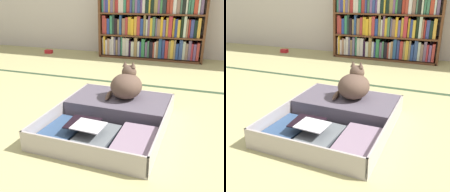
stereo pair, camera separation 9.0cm
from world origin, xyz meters
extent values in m
plane|color=tan|center=(0.00, 0.00, 0.00)|extent=(10.00, 10.00, 0.00)
cube|color=#324A2F|center=(0.00, 1.10, 0.00)|extent=(4.80, 0.05, 0.00)
cube|color=brown|center=(-0.73, 2.23, 0.44)|extent=(0.03, 0.30, 0.88)
cube|color=brown|center=(0.60, 2.23, 0.44)|extent=(0.03, 0.30, 0.88)
cube|color=brown|center=(-0.07, 2.23, 0.01)|extent=(1.33, 0.30, 0.02)
cube|color=brown|center=(-0.07, 2.23, 0.30)|extent=(1.30, 0.30, 0.02)
cube|color=silver|center=(-0.69, 2.24, 0.15)|extent=(0.02, 0.25, 0.23)
cube|color=gold|center=(-0.67, 2.22, 0.16)|extent=(0.02, 0.25, 0.25)
cube|color=silver|center=(-0.64, 2.23, 0.13)|extent=(0.03, 0.25, 0.20)
cube|color=#9E725C|center=(-0.61, 2.23, 0.14)|extent=(0.03, 0.25, 0.22)
cube|color=silver|center=(-0.59, 2.23, 0.14)|extent=(0.02, 0.25, 0.21)
cube|color=silver|center=(-0.55, 2.22, 0.16)|extent=(0.03, 0.25, 0.24)
cube|color=slate|center=(-0.52, 2.23, 0.15)|extent=(0.02, 0.25, 0.24)
cube|color=#927755|center=(-0.50, 2.23, 0.14)|extent=(0.03, 0.25, 0.21)
cube|color=slate|center=(-0.46, 2.23, 0.15)|extent=(0.03, 0.25, 0.24)
cube|color=#3C8565|center=(-0.43, 2.24, 0.16)|extent=(0.02, 0.25, 0.25)
cube|color=beige|center=(-0.40, 2.24, 0.15)|extent=(0.04, 0.25, 0.24)
cube|color=silver|center=(-0.35, 2.23, 0.15)|extent=(0.04, 0.25, 0.23)
cube|color=#28142F|center=(-0.31, 2.23, 0.13)|extent=(0.03, 0.25, 0.20)
cube|color=silver|center=(-0.28, 2.22, 0.13)|extent=(0.04, 0.25, 0.19)
cube|color=#997A4A|center=(-0.24, 2.22, 0.16)|extent=(0.04, 0.25, 0.25)
cube|color=silver|center=(-0.20, 2.23, 0.13)|extent=(0.03, 0.25, 0.20)
cube|color=#353D8E|center=(-0.17, 2.23, 0.13)|extent=(0.02, 0.25, 0.19)
cube|color=#33864F|center=(-0.14, 2.23, 0.15)|extent=(0.04, 0.25, 0.23)
cube|color=slate|center=(-0.10, 2.24, 0.13)|extent=(0.03, 0.25, 0.20)
cube|color=#3F7454|center=(-0.07, 2.22, 0.14)|extent=(0.02, 0.25, 0.21)
cube|color=black|center=(-0.03, 2.23, 0.13)|extent=(0.04, 0.25, 0.20)
cube|color=#AE433A|center=(0.00, 2.24, 0.13)|extent=(0.02, 0.25, 0.20)
cube|color=beige|center=(0.02, 2.23, 0.14)|extent=(0.02, 0.25, 0.21)
cube|color=#9D764F|center=(0.05, 2.23, 0.14)|extent=(0.03, 0.25, 0.22)
cube|color=#2A5289|center=(0.08, 2.23, 0.16)|extent=(0.04, 0.25, 0.25)
cube|color=navy|center=(0.13, 2.23, 0.15)|extent=(0.03, 0.25, 0.24)
cube|color=#BB3936|center=(0.17, 2.23, 0.15)|extent=(0.04, 0.25, 0.23)
cube|color=#958252|center=(0.20, 2.24, 0.15)|extent=(0.02, 0.25, 0.23)
cube|color=gold|center=(0.23, 2.24, 0.15)|extent=(0.04, 0.25, 0.24)
cube|color=#927C5E|center=(0.27, 2.22, 0.16)|extent=(0.02, 0.25, 0.24)
cube|color=#294590|center=(0.30, 2.22, 0.13)|extent=(0.03, 0.25, 0.20)
cube|color=#395392|center=(0.34, 2.23, 0.16)|extent=(0.04, 0.25, 0.24)
cube|color=silver|center=(0.38, 2.24, 0.15)|extent=(0.03, 0.25, 0.23)
cube|color=#8C7060|center=(0.41, 2.23, 0.14)|extent=(0.03, 0.25, 0.21)
cube|color=slate|center=(0.45, 2.24, 0.16)|extent=(0.03, 0.25, 0.24)
cube|color=#AB2C39|center=(0.48, 2.23, 0.14)|extent=(0.02, 0.25, 0.21)
cube|color=#7E5A93|center=(0.51, 2.23, 0.13)|extent=(0.03, 0.25, 0.20)
cube|color=#BB3F3A|center=(0.55, 2.23, 0.14)|extent=(0.03, 0.25, 0.22)
cube|color=brown|center=(-0.07, 2.23, 0.58)|extent=(1.30, 0.30, 0.02)
cube|color=#BA3D3B|center=(-0.68, 2.24, 0.43)|extent=(0.04, 0.25, 0.24)
cube|color=#B23829|center=(-0.64, 2.23, 0.41)|extent=(0.02, 0.25, 0.20)
cube|color=#263E94|center=(-0.61, 2.23, 0.41)|extent=(0.04, 0.25, 0.20)
cube|color=#35835F|center=(-0.58, 2.23, 0.43)|extent=(0.03, 0.25, 0.24)
cube|color=#1C2A29|center=(-0.54, 2.23, 0.44)|extent=(0.03, 0.25, 0.25)
cube|color=black|center=(-0.51, 2.23, 0.41)|extent=(0.03, 0.25, 0.20)
cube|color=#998457|center=(-0.48, 2.24, 0.41)|extent=(0.03, 0.25, 0.19)
cube|color=#274888|center=(-0.45, 2.23, 0.43)|extent=(0.03, 0.25, 0.25)
cube|color=#A07253|center=(-0.41, 2.24, 0.41)|extent=(0.04, 0.25, 0.21)
cube|color=#AE3839|center=(-0.37, 2.23, 0.42)|extent=(0.03, 0.25, 0.22)
cube|color=gold|center=(-0.33, 2.24, 0.42)|extent=(0.04, 0.25, 0.23)
cube|color=yellow|center=(-0.29, 2.22, 0.41)|extent=(0.03, 0.25, 0.21)
cube|color=gold|center=(-0.25, 2.23, 0.43)|extent=(0.03, 0.25, 0.23)
cube|color=#B5393A|center=(-0.21, 2.22, 0.43)|extent=(0.04, 0.25, 0.24)
cube|color=#264297|center=(-0.17, 2.23, 0.41)|extent=(0.04, 0.25, 0.21)
cube|color=#93844E|center=(-0.13, 2.24, 0.44)|extent=(0.03, 0.25, 0.25)
cube|color=silver|center=(-0.10, 2.23, 0.41)|extent=(0.02, 0.25, 0.20)
cube|color=slate|center=(-0.07, 2.23, 0.43)|extent=(0.02, 0.25, 0.25)
cube|color=gold|center=(-0.04, 2.23, 0.42)|extent=(0.03, 0.25, 0.22)
cube|color=#4B7453|center=(-0.01, 2.22, 0.43)|extent=(0.03, 0.25, 0.23)
cube|color=slate|center=(0.02, 2.24, 0.42)|extent=(0.02, 0.25, 0.22)
cube|color=#966D56|center=(0.05, 2.23, 0.41)|extent=(0.04, 0.25, 0.21)
cube|color=gold|center=(0.09, 2.23, 0.43)|extent=(0.03, 0.25, 0.24)
cube|color=slate|center=(0.12, 2.23, 0.41)|extent=(0.03, 0.25, 0.20)
cube|color=gold|center=(0.15, 2.24, 0.42)|extent=(0.03, 0.25, 0.23)
cube|color=#C1353E|center=(0.19, 2.22, 0.43)|extent=(0.04, 0.25, 0.25)
cube|color=yellow|center=(0.23, 2.24, 0.42)|extent=(0.02, 0.25, 0.23)
cube|color=navy|center=(0.27, 2.22, 0.42)|extent=(0.03, 0.25, 0.22)
cube|color=gold|center=(0.30, 2.22, 0.41)|extent=(0.03, 0.25, 0.21)
cube|color=black|center=(0.33, 2.23, 0.43)|extent=(0.03, 0.25, 0.25)
cube|color=silver|center=(0.37, 2.22, 0.44)|extent=(0.03, 0.25, 0.25)
cube|color=#A47257|center=(0.40, 2.22, 0.42)|extent=(0.02, 0.25, 0.22)
cube|color=#B22F2D|center=(0.42, 2.24, 0.42)|extent=(0.02, 0.25, 0.21)
cube|color=#3D4794|center=(0.45, 2.24, 0.42)|extent=(0.04, 0.25, 0.21)
cube|color=black|center=(0.49, 2.24, 0.41)|extent=(0.03, 0.25, 0.21)
cube|color=gold|center=(0.53, 2.23, 0.43)|extent=(0.04, 0.25, 0.23)
cube|color=#337662|center=(-0.69, 2.23, 0.70)|extent=(0.03, 0.25, 0.23)
cube|color=#7E528B|center=(-0.66, 2.22, 0.71)|extent=(0.02, 0.25, 0.25)
cube|color=#343C94|center=(-0.63, 2.23, 0.69)|extent=(0.04, 0.25, 0.21)
cube|color=gold|center=(-0.60, 2.22, 0.71)|extent=(0.02, 0.25, 0.25)
cube|color=slate|center=(-0.56, 2.22, 0.68)|extent=(0.04, 0.25, 0.20)
cube|color=#957558|center=(-0.53, 2.22, 0.71)|extent=(0.02, 0.25, 0.24)
cube|color=#AD2D2C|center=(-0.50, 2.23, 0.70)|extent=(0.04, 0.25, 0.23)
cube|color=silver|center=(-0.46, 2.23, 0.69)|extent=(0.03, 0.25, 0.20)
cube|color=silver|center=(-0.43, 2.22, 0.69)|extent=(0.04, 0.25, 0.21)
cube|color=#388065|center=(-0.39, 2.22, 0.69)|extent=(0.03, 0.25, 0.20)
cube|color=#B63732|center=(-0.35, 2.24, 0.70)|extent=(0.04, 0.25, 0.23)
cube|color=#364081|center=(-0.31, 2.22, 0.71)|extent=(0.02, 0.25, 0.25)
cube|color=#4B775D|center=(-0.28, 2.23, 0.70)|extent=(0.03, 0.25, 0.22)
cube|color=#795694|center=(-0.24, 2.22, 0.71)|extent=(0.03, 0.25, 0.25)
cube|color=#31488A|center=(-0.21, 2.22, 0.71)|extent=(0.03, 0.25, 0.24)
cube|color=#765198|center=(-0.18, 2.24, 0.71)|extent=(0.02, 0.25, 0.25)
cube|color=silver|center=(-0.15, 2.23, 0.71)|extent=(0.03, 0.25, 0.25)
cube|color=black|center=(-0.11, 2.22, 0.69)|extent=(0.04, 0.25, 0.21)
cube|color=gold|center=(-0.08, 2.22, 0.70)|extent=(0.02, 0.25, 0.22)
cube|color=black|center=(-0.04, 2.23, 0.71)|extent=(0.04, 0.25, 0.25)
cube|color=#9A864B|center=(0.00, 2.24, 0.70)|extent=(0.04, 0.25, 0.24)
cube|color=#794F8B|center=(0.04, 2.24, 0.71)|extent=(0.03, 0.25, 0.25)
cube|color=#42854C|center=(0.07, 2.23, 0.70)|extent=(0.03, 0.25, 0.24)
cube|color=#222A2E|center=(0.10, 2.23, 0.70)|extent=(0.04, 0.25, 0.23)
cube|color=#AB3527|center=(0.15, 2.24, 0.69)|extent=(0.03, 0.25, 0.21)
cube|color=#B94130|center=(0.19, 2.23, 0.69)|extent=(0.03, 0.25, 0.20)
cube|color=silver|center=(0.23, 2.23, 0.71)|extent=(0.04, 0.25, 0.24)
cube|color=#926E60|center=(0.27, 2.23, 0.71)|extent=(0.04, 0.25, 0.25)
cube|color=#4C7961|center=(0.30, 2.24, 0.68)|extent=(0.02, 0.25, 0.20)
cube|color=black|center=(0.33, 2.23, 0.69)|extent=(0.04, 0.25, 0.20)
cube|color=beige|center=(0.37, 2.22, 0.69)|extent=(0.02, 0.25, 0.22)
cube|color=#448664|center=(0.39, 2.24, 0.69)|extent=(0.02, 0.25, 0.21)
cube|color=#3D765A|center=(0.43, 2.23, 0.70)|extent=(0.03, 0.25, 0.23)
cube|color=#BD3E2B|center=(0.47, 2.23, 0.69)|extent=(0.04, 0.25, 0.22)
cube|color=silver|center=(0.51, 2.23, 0.69)|extent=(0.02, 0.25, 0.21)
cube|color=slate|center=(0.54, 2.24, 0.70)|extent=(0.03, 0.25, 0.24)
cube|color=#BCB1B0|center=(0.06, -0.01, 0.01)|extent=(0.72, 0.45, 0.01)
cube|color=#BCB1B0|center=(0.05, -0.22, 0.06)|extent=(0.71, 0.03, 0.12)
cube|color=#BCB1B0|center=(-0.29, 0.00, 0.06)|extent=(0.02, 0.43, 0.12)
cube|color=#BCB1B0|center=(0.41, -0.02, 0.06)|extent=(0.02, 0.43, 0.12)
cube|color=#4F4959|center=(0.06, -0.01, 0.02)|extent=(0.70, 0.42, 0.01)
cube|color=#BCB1B0|center=(0.07, 0.42, 0.01)|extent=(0.72, 0.45, 0.01)
cube|color=#BCB1B0|center=(0.07, 0.63, 0.06)|extent=(0.71, 0.03, 0.12)
cube|color=#BCB1B0|center=(-0.28, 0.43, 0.06)|extent=(0.02, 0.43, 0.12)
cube|color=#BCB1B0|center=(0.42, 0.41, 0.06)|extent=(0.02, 0.43, 0.12)
cube|color=#4F4959|center=(0.07, 0.42, 0.02)|extent=(0.70, 0.42, 0.01)
cylinder|color=black|center=(0.06, 0.21, 0.02)|extent=(0.69, 0.03, 0.02)
cube|color=gray|center=(-0.17, 0.00, 0.03)|extent=(0.21, 0.36, 0.02)
cube|color=#334E76|center=(-0.17, 0.00, 0.05)|extent=(0.23, 0.36, 0.01)
cube|color=#262C34|center=(0.05, -0.02, 0.03)|extent=(0.21, 0.33, 0.02)
cube|color=slate|center=(0.05, -0.02, 0.05)|extent=(0.23, 0.36, 0.02)
cube|color=#2E1D2D|center=(0.29, -0.02, 0.03)|extent=(0.21, 0.37, 0.01)
cube|color=navy|center=(0.27, -0.01, 0.04)|extent=(0.22, 0.36, 0.02)
cube|color=gray|center=(0.28, -0.01, 0.06)|extent=(0.21, 0.36, 0.02)
cube|color=white|center=(0.02, -0.02, 0.11)|extent=(0.18, 0.16, 0.01)
cube|color=black|center=(-0.03, 0.01, 0.11)|extent=(0.19, 0.18, 0.01)
cube|color=#5C5361|center=(0.07, 0.42, 0.07)|extent=(0.69, 0.41, 0.11)
torus|color=white|center=(-0.03, 0.44, 0.12)|extent=(0.14, 0.14, 0.01)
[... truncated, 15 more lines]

